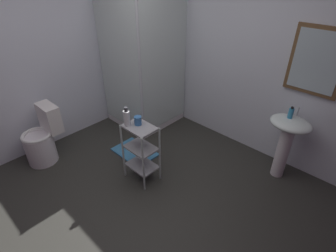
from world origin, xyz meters
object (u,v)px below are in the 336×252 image
lotion_bottle_white (127,118)px  shower_stall (144,97)px  rinse_cup (138,121)px  bath_mat (135,152)px  toilet (43,140)px  storage_cart (141,149)px  hand_soap_bottle (291,113)px  pedestal_sink (287,136)px

lotion_bottle_white → shower_stall: bearing=130.1°
rinse_cup → bath_mat: rinse_cup is taller
shower_stall → toilet: 1.60m
shower_stall → storage_cart: shower_stall is taller
shower_stall → storage_cart: bearing=-43.9°
shower_stall → storage_cart: size_ratio=2.70×
hand_soap_bottle → lotion_bottle_white: (-1.28, -1.28, -0.03)m
pedestal_sink → bath_mat: 1.98m
bath_mat → hand_soap_bottle: bearing=30.7°
toilet → bath_mat: size_ratio=1.27×
pedestal_sink → bath_mat: pedestal_sink is taller
storage_cart → hand_soap_bottle: (1.16, 1.21, 0.43)m
pedestal_sink → lotion_bottle_white: size_ratio=3.61×
toilet → bath_mat: bearing=50.2°
pedestal_sink → toilet: 3.04m
hand_soap_bottle → rinse_cup: 1.69m
rinse_cup → shower_stall: bearing=135.3°
shower_stall → hand_soap_bottle: 2.17m
storage_cart → hand_soap_bottle: 1.73m
pedestal_sink → storage_cart: bearing=-134.6°
toilet → rinse_cup: 1.42m
rinse_cup → toilet: bearing=-149.7°
storage_cart → rinse_cup: size_ratio=7.33×
toilet → storage_cart: size_ratio=1.03×
toilet → shower_stall: bearing=80.9°
shower_stall → rinse_cup: (0.90, -0.89, 0.33)m
shower_stall → pedestal_sink: size_ratio=2.47×
bath_mat → lotion_bottle_white: bearing=-44.3°
toilet → lotion_bottle_white: lotion_bottle_white is taller
pedestal_sink → storage_cart: pedestal_sink is taller
hand_soap_bottle → rinse_cup: size_ratio=1.35×
shower_stall → bath_mat: bearing=-53.0°
pedestal_sink → lotion_bottle_white: 1.85m
storage_cart → bath_mat: (-0.45, 0.25, -0.43)m
storage_cart → rinse_cup: (-0.05, 0.02, 0.35)m
pedestal_sink → storage_cart: (-1.19, -1.21, -0.14)m
toilet → hand_soap_bottle: (2.36, 1.86, 0.56)m
pedestal_sink → hand_soap_bottle: hand_soap_bottle is taller
storage_cart → lotion_bottle_white: bearing=-149.9°
shower_stall → toilet: bearing=-99.1°
lotion_bottle_white → toilet: bearing=-151.7°
pedestal_sink → toilet: bearing=-142.1°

